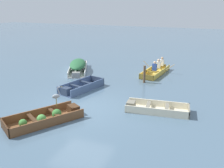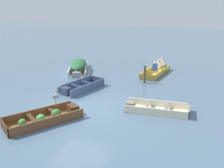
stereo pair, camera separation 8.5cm
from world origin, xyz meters
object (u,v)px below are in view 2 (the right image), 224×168
object	(u,v)px
rowboat_yellow_with_crew	(157,70)
heron_on_dinghy	(56,96)
skiff_cream_far_moored	(154,109)
skiff_white_mid_moored	(78,65)
skiff_slate_blue_near_moored	(80,87)
mooring_post	(145,74)
dinghy_wooden_brown_foreground	(46,118)

from	to	relation	value
rowboat_yellow_with_crew	heron_on_dinghy	world-z (taller)	heron_on_dinghy
skiff_cream_far_moored	rowboat_yellow_with_crew	distance (m)	6.29
skiff_white_mid_moored	rowboat_yellow_with_crew	world-z (taller)	rowboat_yellow_with_crew
skiff_slate_blue_near_moored	heron_on_dinghy	size ratio (longest dim) A/B	3.36
skiff_white_mid_moored	skiff_cream_far_moored	world-z (taller)	skiff_white_mid_moored
mooring_post	rowboat_yellow_with_crew	bearing A→B (deg)	83.98
dinghy_wooden_brown_foreground	rowboat_yellow_with_crew	world-z (taller)	rowboat_yellow_with_crew
skiff_white_mid_moored	skiff_cream_far_moored	size ratio (longest dim) A/B	1.29
skiff_white_mid_moored	skiff_cream_far_moored	bearing A→B (deg)	-36.19
rowboat_yellow_with_crew	mooring_post	size ratio (longest dim) A/B	3.25
skiff_slate_blue_near_moored	heron_on_dinghy	xyz separation A→B (m)	(0.65, -3.17, 0.74)
skiff_slate_blue_near_moored	skiff_white_mid_moored	xyz separation A→B (m)	(-1.97, 3.38, 0.29)
dinghy_wooden_brown_foreground	skiff_white_mid_moored	bearing A→B (deg)	109.33
skiff_cream_far_moored	rowboat_yellow_with_crew	world-z (taller)	rowboat_yellow_with_crew
heron_on_dinghy	skiff_white_mid_moored	bearing A→B (deg)	111.81
dinghy_wooden_brown_foreground	heron_on_dinghy	xyz separation A→B (m)	(0.10, 0.63, 0.74)
skiff_white_mid_moored	mooring_post	size ratio (longest dim) A/B	3.49
rowboat_yellow_with_crew	skiff_white_mid_moored	bearing A→B (deg)	-163.19
dinghy_wooden_brown_foreground	rowboat_yellow_with_crew	distance (m)	9.11
heron_on_dinghy	skiff_cream_far_moored	bearing A→B (deg)	27.42
skiff_white_mid_moored	dinghy_wooden_brown_foreground	bearing A→B (deg)	-70.67
skiff_white_mid_moored	rowboat_yellow_with_crew	size ratio (longest dim) A/B	1.07
rowboat_yellow_with_crew	heron_on_dinghy	bearing A→B (deg)	-107.21
skiff_slate_blue_near_moored	heron_on_dinghy	distance (m)	3.32
skiff_white_mid_moored	mooring_post	distance (m)	4.95
dinghy_wooden_brown_foreground	skiff_cream_far_moored	xyz separation A→B (m)	(3.81, 2.55, -0.04)
skiff_white_mid_moored	heron_on_dinghy	world-z (taller)	heron_on_dinghy
dinghy_wooden_brown_foreground	rowboat_yellow_with_crew	size ratio (longest dim) A/B	0.94
skiff_cream_far_moored	rowboat_yellow_with_crew	size ratio (longest dim) A/B	0.83
dinghy_wooden_brown_foreground	mooring_post	distance (m)	6.82
dinghy_wooden_brown_foreground	mooring_post	xyz separation A→B (m)	(2.37, 6.38, 0.36)
dinghy_wooden_brown_foreground	rowboat_yellow_with_crew	bearing A→B (deg)	73.33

